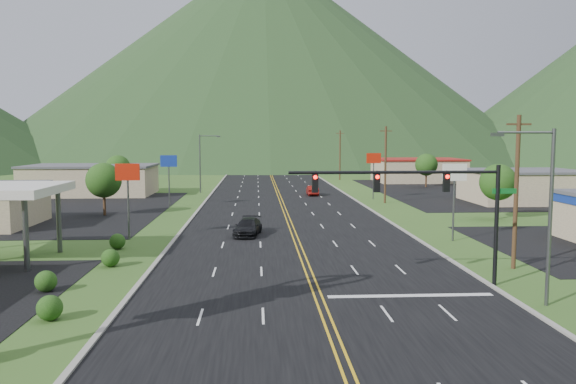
{
  "coord_description": "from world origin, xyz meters",
  "views": [
    {
      "loc": [
        -3.27,
        -17.2,
        8.55
      ],
      "look_at": [
        -0.94,
        24.4,
        4.5
      ],
      "focal_mm": 35.0,
      "sensor_mm": 36.0,
      "label": 1
    }
  ],
  "objects": [
    {
      "name": "tree_east_b",
      "position": [
        26.0,
        78.0,
        3.89
      ],
      "size": [
        3.84,
        3.84,
        5.82
      ],
      "color": "#382314",
      "rests_on": "ground"
    },
    {
      "name": "car_red_far",
      "position": [
        4.97,
        65.07,
        0.72
      ],
      "size": [
        1.54,
        4.36,
        1.43
      ],
      "primitive_type": "imported",
      "rotation": [
        0.0,
        0.0,
        3.15
      ],
      "color": "maroon",
      "rests_on": "ground"
    },
    {
      "name": "pole_sign_west_b",
      "position": [
        -14.0,
        52.0,
        5.05
      ],
      "size": [
        2.0,
        0.18,
        6.4
      ],
      "color": "#59595E",
      "rests_on": "ground"
    },
    {
      "name": "pole_sign_west_a",
      "position": [
        -14.0,
        30.0,
        5.05
      ],
      "size": [
        2.0,
        0.18,
        6.4
      ],
      "color": "#59595E",
      "rests_on": "ground"
    },
    {
      "name": "mountain_n",
      "position": [
        0.0,
        220.0,
        42.5
      ],
      "size": [
        220.0,
        220.0,
        85.0
      ],
      "primitive_type": "cone",
      "color": "#1D3417",
      "rests_on": "ground"
    },
    {
      "name": "tree_west_a",
      "position": [
        -20.0,
        45.0,
        3.89
      ],
      "size": [
        3.84,
        3.84,
        5.82
      ],
      "color": "#382314",
      "rests_on": "ground"
    },
    {
      "name": "building_east_far",
      "position": [
        28.0,
        90.0,
        2.26
      ],
      "size": [
        16.4,
        12.4,
        4.5
      ],
      "color": "#CFB890",
      "rests_on": "ground"
    },
    {
      "name": "pole_sign_east_a",
      "position": [
        13.0,
        28.0,
        5.05
      ],
      "size": [
        2.0,
        0.18,
        6.4
      ],
      "color": "#59595E",
      "rests_on": "ground"
    },
    {
      "name": "utility_pole_c",
      "position": [
        13.5,
        95.0,
        5.13
      ],
      "size": [
        1.6,
        0.28,
        10.0
      ],
      "color": "#382314",
      "rests_on": "ground"
    },
    {
      "name": "utility_pole_a",
      "position": [
        13.5,
        18.0,
        5.13
      ],
      "size": [
        1.6,
        0.28,
        10.0
      ],
      "color": "#382314",
      "rests_on": "ground"
    },
    {
      "name": "utility_pole_d",
      "position": [
        13.5,
        135.0,
        5.13
      ],
      "size": [
        1.6,
        0.28,
        10.0
      ],
      "color": "#382314",
      "rests_on": "ground"
    },
    {
      "name": "car_dark_mid",
      "position": [
        -4.06,
        31.41,
        0.72
      ],
      "size": [
        2.75,
        5.22,
        1.44
      ],
      "primitive_type": "imported",
      "rotation": [
        0.0,
        0.0,
        -0.15
      ],
      "color": "black",
      "rests_on": "ground"
    },
    {
      "name": "streetlight_east",
      "position": [
        11.18,
        10.0,
        5.18
      ],
      "size": [
        3.28,
        0.25,
        9.0
      ],
      "color": "#59595E",
      "rests_on": "ground"
    },
    {
      "name": "tree_west_b",
      "position": [
        -25.0,
        72.0,
        3.89
      ],
      "size": [
        3.84,
        3.84,
        5.82
      ],
      "color": "#382314",
      "rests_on": "ground"
    },
    {
      "name": "building_east_mid",
      "position": [
        32.0,
        55.0,
        2.16
      ],
      "size": [
        14.4,
        11.4,
        4.3
      ],
      "color": "#CFB890",
      "rests_on": "ground"
    },
    {
      "name": "streetlight_west",
      "position": [
        -11.68,
        70.0,
        5.18
      ],
      "size": [
        3.28,
        0.25,
        9.0
      ],
      "color": "#59595E",
      "rests_on": "ground"
    },
    {
      "name": "building_west_far",
      "position": [
        -28.0,
        68.0,
        2.26
      ],
      "size": [
        18.4,
        11.4,
        4.5
      ],
      "color": "#CFB890",
      "rests_on": "ground"
    },
    {
      "name": "traffic_signal",
      "position": [
        6.48,
        14.0,
        5.33
      ],
      "size": [
        13.1,
        0.43,
        7.0
      ],
      "color": "black",
      "rests_on": "ground"
    },
    {
      "name": "utility_pole_b",
      "position": [
        13.5,
        55.0,
        5.13
      ],
      "size": [
        1.6,
        0.28,
        10.0
      ],
      "color": "#382314",
      "rests_on": "ground"
    },
    {
      "name": "pole_sign_east_b",
      "position": [
        13.0,
        60.0,
        5.05
      ],
      "size": [
        2.0,
        0.18,
        6.4
      ],
      "color": "#59595E",
      "rests_on": "ground"
    },
    {
      "name": "tree_east_a",
      "position": [
        22.0,
        40.0,
        3.89
      ],
      "size": [
        3.84,
        3.84,
        5.82
      ],
      "color": "#382314",
      "rests_on": "ground"
    }
  ]
}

